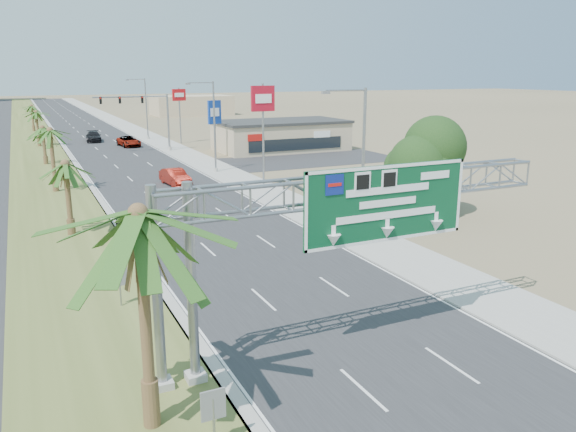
# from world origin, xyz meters

# --- Properties ---
(road) EXTENTS (12.00, 300.00, 0.02)m
(road) POSITION_xyz_m (0.00, 110.00, 0.01)
(road) COLOR #28282B
(road) RESTS_ON ground
(sidewalk_right) EXTENTS (4.00, 300.00, 0.10)m
(sidewalk_right) POSITION_xyz_m (8.50, 110.00, 0.05)
(sidewalk_right) COLOR #9E9B93
(sidewalk_right) RESTS_ON ground
(median_grass) EXTENTS (7.00, 300.00, 0.12)m
(median_grass) POSITION_xyz_m (-10.00, 110.00, 0.06)
(median_grass) COLOR #525D29
(median_grass) RESTS_ON ground
(sign_gantry) EXTENTS (16.75, 1.24, 7.50)m
(sign_gantry) POSITION_xyz_m (-1.06, 9.93, 6.06)
(sign_gantry) COLOR gray
(sign_gantry) RESTS_ON ground
(palm_near) EXTENTS (5.70, 5.70, 8.35)m
(palm_near) POSITION_xyz_m (-9.20, 8.00, 6.93)
(palm_near) COLOR brown
(palm_near) RESTS_ON ground
(palm_row_b) EXTENTS (3.99, 3.99, 5.95)m
(palm_row_b) POSITION_xyz_m (-9.50, 32.00, 4.90)
(palm_row_b) COLOR brown
(palm_row_b) RESTS_ON ground
(palm_row_c) EXTENTS (3.99, 3.99, 6.75)m
(palm_row_c) POSITION_xyz_m (-9.50, 48.00, 5.66)
(palm_row_c) COLOR brown
(palm_row_c) RESTS_ON ground
(palm_row_d) EXTENTS (3.99, 3.99, 5.45)m
(palm_row_d) POSITION_xyz_m (-9.50, 66.00, 4.42)
(palm_row_d) COLOR brown
(palm_row_d) RESTS_ON ground
(palm_row_e) EXTENTS (3.99, 3.99, 6.15)m
(palm_row_e) POSITION_xyz_m (-9.50, 85.00, 5.09)
(palm_row_e) COLOR brown
(palm_row_e) RESTS_ON ground
(palm_row_f) EXTENTS (3.99, 3.99, 5.75)m
(palm_row_f) POSITION_xyz_m (-9.50, 110.00, 4.71)
(palm_row_f) COLOR brown
(palm_row_f) RESTS_ON ground
(streetlight_near) EXTENTS (3.27, 0.44, 10.00)m
(streetlight_near) POSITION_xyz_m (7.30, 22.00, 4.69)
(streetlight_near) COLOR gray
(streetlight_near) RESTS_ON ground
(streetlight_mid) EXTENTS (3.27, 0.44, 10.00)m
(streetlight_mid) POSITION_xyz_m (7.30, 52.00, 4.69)
(streetlight_mid) COLOR gray
(streetlight_mid) RESTS_ON ground
(streetlight_far) EXTENTS (3.27, 0.44, 10.00)m
(streetlight_far) POSITION_xyz_m (7.30, 88.00, 4.69)
(streetlight_far) COLOR gray
(streetlight_far) RESTS_ON ground
(signal_mast) EXTENTS (10.28, 0.71, 8.00)m
(signal_mast) POSITION_xyz_m (5.17, 71.97, 4.85)
(signal_mast) COLOR gray
(signal_mast) RESTS_ON ground
(store_building) EXTENTS (18.00, 10.00, 4.00)m
(store_building) POSITION_xyz_m (22.00, 66.00, 2.00)
(store_building) COLOR tan
(store_building) RESTS_ON ground
(oak_near) EXTENTS (4.50, 4.50, 6.80)m
(oak_near) POSITION_xyz_m (15.00, 26.00, 4.53)
(oak_near) COLOR brown
(oak_near) RESTS_ON ground
(oak_far) EXTENTS (3.50, 3.50, 5.60)m
(oak_far) POSITION_xyz_m (18.00, 30.00, 3.82)
(oak_far) COLOR brown
(oak_far) RESTS_ON ground
(median_signback_a) EXTENTS (0.75, 0.08, 2.08)m
(median_signback_a) POSITION_xyz_m (-7.80, 6.00, 1.45)
(median_signback_a) COLOR gray
(median_signback_a) RESTS_ON ground
(median_signback_b) EXTENTS (0.75, 0.08, 2.08)m
(median_signback_b) POSITION_xyz_m (-8.50, 18.00, 1.45)
(median_signback_b) COLOR gray
(median_signback_b) RESTS_ON ground
(building_distant_right) EXTENTS (20.00, 12.00, 5.00)m
(building_distant_right) POSITION_xyz_m (30.00, 140.00, 2.50)
(building_distant_right) COLOR tan
(building_distant_right) RESTS_ON ground
(car_left_lane) EXTENTS (2.36, 4.79, 1.57)m
(car_left_lane) POSITION_xyz_m (-5.50, 29.92, 0.78)
(car_left_lane) COLOR black
(car_left_lane) RESTS_ON ground
(car_mid_lane) EXTENTS (2.27, 5.13, 1.64)m
(car_mid_lane) POSITION_xyz_m (1.50, 46.63, 0.82)
(car_mid_lane) COLOR maroon
(car_mid_lane) RESTS_ON ground
(car_right_lane) EXTENTS (3.14, 5.82, 1.55)m
(car_right_lane) POSITION_xyz_m (2.81, 79.51, 0.78)
(car_right_lane) COLOR gray
(car_right_lane) RESTS_ON ground
(car_far) EXTENTS (2.80, 5.83, 1.64)m
(car_far) POSITION_xyz_m (-1.25, 88.30, 0.82)
(car_far) COLOR black
(car_far) RESTS_ON ground
(pole_sign_red_near) EXTENTS (2.41, 0.48, 9.91)m
(pole_sign_red_near) POSITION_xyz_m (9.21, 42.26, 7.86)
(pole_sign_red_near) COLOR gray
(pole_sign_red_near) RESTS_ON ground
(pole_sign_blue) EXTENTS (1.97, 1.00, 7.66)m
(pole_sign_blue) POSITION_xyz_m (10.99, 62.52, 5.65)
(pole_sign_blue) COLOR gray
(pole_sign_blue) RESTS_ON ground
(pole_sign_red_far) EXTENTS (2.22, 0.72, 8.64)m
(pole_sign_red_far) POSITION_xyz_m (11.05, 80.11, 6.83)
(pole_sign_red_far) COLOR gray
(pole_sign_red_far) RESTS_ON ground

